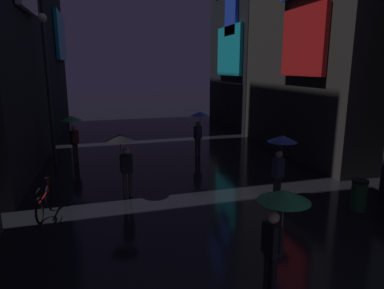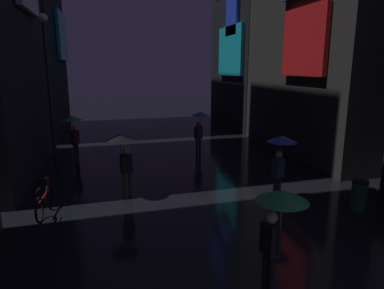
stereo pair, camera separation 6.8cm
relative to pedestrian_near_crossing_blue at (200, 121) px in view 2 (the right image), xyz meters
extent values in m
cube|color=#19D8F2|center=(-6.82, 9.68, 4.43)|extent=(0.20, 4.38, 3.02)
cube|color=red|center=(3.88, -2.11, 3.50)|extent=(0.20, 3.10, 2.80)
cube|color=#19D8F2|center=(3.88, 6.68, 3.51)|extent=(0.20, 4.14, 3.15)
cube|color=#264CF9|center=(3.88, 6.47, 5.72)|extent=(0.20, 1.92, 2.50)
cylinder|color=#2D2D38|center=(-0.18, -0.12, -1.24)|extent=(0.12, 0.12, 0.85)
cylinder|color=#2D2D38|center=(-0.01, -0.04, -1.24)|extent=(0.12, 0.12, 0.85)
cube|color=#333859|center=(-0.10, -0.08, -0.52)|extent=(0.40, 0.34, 0.60)
sphere|color=#9E7051|center=(-0.10, -0.08, -0.11)|extent=(0.22, 0.22, 0.22)
cylinder|color=#333859|center=(0.05, 0.04, -0.47)|extent=(0.09, 0.09, 0.50)
cylinder|color=slate|center=(0.05, 0.04, -0.13)|extent=(0.02, 0.02, 0.77)
cone|color=#263FB2|center=(0.05, 0.04, 0.35)|extent=(0.90, 0.90, 0.20)
cylinder|color=#38332D|center=(-3.60, -4.65, -1.24)|extent=(0.12, 0.12, 0.85)
cylinder|color=#38332D|center=(-3.78, -4.67, -1.24)|extent=(0.12, 0.12, 0.85)
cube|color=black|center=(-3.69, -4.66, -0.52)|extent=(0.37, 0.26, 0.60)
sphere|color=beige|center=(-3.69, -4.66, -0.11)|extent=(0.22, 0.22, 0.22)
cylinder|color=black|center=(-3.86, -4.74, -0.47)|extent=(0.09, 0.09, 0.50)
cylinder|color=slate|center=(-3.86, -4.74, -0.13)|extent=(0.02, 0.02, 0.77)
cone|color=black|center=(-3.86, -4.74, 0.35)|extent=(0.90, 0.90, 0.20)
cylinder|color=#38332D|center=(-5.57, 0.21, -1.24)|extent=(0.12, 0.12, 0.85)
cylinder|color=#38332D|center=(-5.66, 0.05, -1.24)|extent=(0.12, 0.12, 0.85)
cube|color=#4C1E23|center=(-5.61, 0.13, -0.52)|extent=(0.36, 0.40, 0.60)
sphere|color=beige|center=(-5.61, 0.13, -0.11)|extent=(0.22, 0.22, 0.22)
cylinder|color=#4C1E23|center=(-5.66, -0.05, -0.47)|extent=(0.09, 0.09, 0.50)
cylinder|color=slate|center=(-5.66, -0.05, -0.13)|extent=(0.02, 0.02, 0.77)
cone|color=green|center=(-5.66, -0.05, 0.35)|extent=(0.90, 0.90, 0.20)
cylinder|color=black|center=(-1.52, -10.14, -1.24)|extent=(0.12, 0.12, 0.85)
cylinder|color=black|center=(-1.48, -10.32, -1.24)|extent=(0.12, 0.12, 0.85)
cube|color=black|center=(-1.50, -10.23, -0.52)|extent=(0.28, 0.38, 0.60)
sphere|color=beige|center=(-1.50, -10.23, -0.11)|extent=(0.22, 0.22, 0.22)
cylinder|color=black|center=(-1.42, -10.40, -0.47)|extent=(0.09, 0.09, 0.50)
cylinder|color=slate|center=(-1.42, -10.40, -0.13)|extent=(0.02, 0.02, 0.77)
cone|color=green|center=(-1.42, -10.40, 0.35)|extent=(0.90, 0.90, 0.20)
cylinder|color=#38332D|center=(0.66, -6.29, -1.24)|extent=(0.12, 0.12, 0.85)
cylinder|color=#38332D|center=(0.83, -6.22, -1.24)|extent=(0.12, 0.12, 0.85)
cube|color=#333859|center=(0.75, -6.25, -0.52)|extent=(0.40, 0.33, 0.60)
sphere|color=tan|center=(0.75, -6.25, -0.11)|extent=(0.22, 0.22, 0.22)
cylinder|color=#333859|center=(0.90, -6.14, -0.47)|extent=(0.09, 0.09, 0.50)
cylinder|color=slate|center=(0.90, -6.14, -0.13)|extent=(0.02, 0.02, 0.77)
cone|color=#263FB2|center=(0.90, -6.14, 0.35)|extent=(0.90, 0.90, 0.20)
torus|color=black|center=(-6.12, -5.92, -1.31)|extent=(0.12, 0.72, 0.72)
torus|color=black|center=(-6.03, -4.83, -1.31)|extent=(0.12, 0.72, 0.72)
cylinder|color=red|center=(-6.07, -5.37, -1.13)|extent=(0.13, 1.00, 0.05)
cylinder|color=red|center=(-6.03, -4.83, -0.96)|extent=(0.04, 0.04, 0.40)
cube|color=black|center=(-6.03, -4.83, -0.74)|extent=(0.14, 0.25, 0.06)
cylinder|color=black|center=(-6.12, -5.92, -0.76)|extent=(0.07, 0.45, 0.03)
cylinder|color=#2D2D33|center=(-6.47, 0.06, 1.26)|extent=(0.14, 0.14, 5.86)
sphere|color=#F9EFCC|center=(-6.47, 0.06, 4.37)|extent=(0.36, 0.36, 0.36)
cylinder|color=#265933|center=(2.83, -7.32, -1.24)|extent=(0.44, 0.44, 0.85)
cylinder|color=black|center=(2.83, -7.32, -0.78)|extent=(0.46, 0.46, 0.08)
camera|label=1|loc=(-4.26, -15.26, 2.45)|focal=32.00mm
camera|label=2|loc=(-4.19, -15.28, 2.45)|focal=32.00mm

